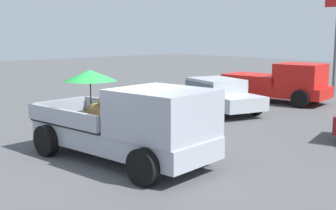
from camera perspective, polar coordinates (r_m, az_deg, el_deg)
The scene contains 4 objects.
ground_plane at distance 11.28m, azimuth -6.06°, elevation -7.01°, with size 80.00×80.00×0.00m, color #4C4C4F.
pickup_truck_main at distance 10.74m, azimuth -4.60°, elevation -2.46°, with size 5.23×2.71×2.21m.
pickup_truck_far at distance 20.90m, azimuth 14.08°, elevation 2.75°, with size 5.03×2.78×1.80m.
parked_sedan_near at distance 17.94m, azimuth 6.25°, elevation 1.51°, with size 4.61×2.84×1.33m.
Camera 1 is at (8.74, -6.40, 3.16)m, focal length 47.49 mm.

